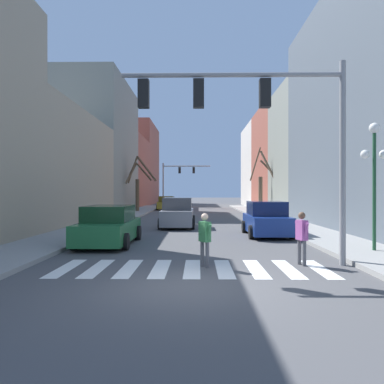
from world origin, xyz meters
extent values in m
plane|color=#4C4C4F|center=(0.00, 0.00, 0.00)|extent=(240.00, 240.00, 0.00)
cube|color=tan|center=(-10.32, 17.16, 3.80)|extent=(6.00, 14.58, 7.59)
cube|color=gray|center=(-10.32, 31.32, 6.85)|extent=(6.00, 13.74, 13.69)
cube|color=#934C3D|center=(-10.32, 43.71, 4.85)|extent=(6.00, 11.05, 9.70)
cube|color=#934C3D|center=(-10.32, 56.40, 6.82)|extent=(6.00, 14.33, 13.64)
cube|color=#515B66|center=(10.32, 14.41, 6.75)|extent=(6.00, 13.29, 13.50)
cube|color=gray|center=(10.32, 25.38, 5.71)|extent=(6.00, 8.65, 11.43)
cube|color=#934C3D|center=(10.32, 35.61, 5.94)|extent=(6.00, 11.81, 11.89)
cube|color=beige|center=(10.32, 47.56, 5.94)|extent=(6.00, 12.08, 11.87)
cube|color=white|center=(-3.60, 1.98, 0.00)|extent=(0.45, 2.60, 0.01)
cube|color=white|center=(-2.70, 1.98, 0.00)|extent=(0.45, 2.60, 0.01)
cube|color=white|center=(-1.80, 1.98, 0.00)|extent=(0.45, 2.60, 0.01)
cube|color=white|center=(-0.90, 1.98, 0.00)|extent=(0.45, 2.60, 0.01)
cube|color=white|center=(0.00, 1.98, 0.00)|extent=(0.45, 2.60, 0.01)
cube|color=white|center=(0.90, 1.98, 0.00)|extent=(0.45, 2.60, 0.01)
cube|color=white|center=(1.80, 1.98, 0.00)|extent=(0.45, 2.60, 0.01)
cube|color=white|center=(2.70, 1.98, 0.00)|extent=(0.45, 2.60, 0.01)
cube|color=white|center=(3.60, 1.98, 0.00)|extent=(0.45, 2.60, 0.01)
cylinder|color=gray|center=(4.44, 2.50, 3.02)|extent=(0.18, 0.18, 6.05)
cylinder|color=gray|center=(1.16, 2.50, 5.65)|extent=(6.55, 0.14, 0.14)
cube|color=black|center=(2.15, 2.50, 5.10)|extent=(0.32, 0.28, 0.84)
cube|color=black|center=(0.18, 2.50, 5.10)|extent=(0.32, 0.28, 0.84)
cube|color=black|center=(-1.46, 2.50, 5.10)|extent=(0.32, 0.28, 0.84)
cylinder|color=gray|center=(-4.44, 40.99, 2.97)|extent=(0.18, 0.18, 5.93)
cylinder|color=gray|center=(-1.32, 40.99, 5.53)|extent=(6.24, 0.14, 0.14)
cube|color=black|center=(-2.26, 40.99, 4.98)|extent=(0.32, 0.28, 0.84)
cube|color=black|center=(-0.38, 40.99, 4.98)|extent=(0.32, 0.28, 0.84)
cylinder|color=#1E4C2D|center=(6.27, 4.42, 2.18)|extent=(0.12, 0.12, 4.05)
sphere|color=white|center=(6.27, 4.42, 4.38)|extent=(0.36, 0.36, 0.36)
sphere|color=white|center=(5.95, 4.42, 3.47)|extent=(0.31, 0.31, 0.31)
sphere|color=white|center=(6.59, 4.42, 3.47)|extent=(0.31, 0.31, 0.31)
cube|color=#236B38|center=(-3.50, 6.71, 0.57)|extent=(1.89, 4.73, 0.78)
cube|color=#133A1E|center=(-3.50, 6.71, 1.28)|extent=(1.74, 2.46, 0.64)
cylinder|color=black|center=(-4.46, 8.17, 0.32)|extent=(0.22, 0.64, 0.64)
cylinder|color=black|center=(-2.53, 8.17, 0.32)|extent=(0.22, 0.64, 0.64)
cylinder|color=black|center=(-4.46, 5.24, 0.32)|extent=(0.22, 0.64, 0.64)
cylinder|color=black|center=(-2.53, 5.24, 0.32)|extent=(0.22, 0.64, 0.64)
cube|color=navy|center=(3.54, 9.82, 0.59)|extent=(1.81, 4.28, 0.83)
cube|color=#0E1C46|center=(3.54, 9.82, 1.35)|extent=(1.67, 2.23, 0.68)
cylinder|color=black|center=(2.61, 11.15, 0.32)|extent=(0.22, 0.64, 0.64)
cylinder|color=black|center=(4.46, 11.15, 0.32)|extent=(0.22, 0.64, 0.64)
cylinder|color=black|center=(2.61, 8.50, 0.32)|extent=(0.22, 0.64, 0.64)
cylinder|color=black|center=(4.46, 8.50, 0.32)|extent=(0.22, 0.64, 0.64)
cube|color=#A38423|center=(-3.52, 35.42, 0.57)|extent=(1.84, 4.55, 0.78)
cube|color=#594813|center=(-3.52, 35.42, 1.28)|extent=(1.69, 2.37, 0.64)
cylinder|color=black|center=(-4.46, 36.83, 0.32)|extent=(0.22, 0.64, 0.64)
cylinder|color=black|center=(-2.58, 36.83, 0.32)|extent=(0.22, 0.64, 0.64)
cylinder|color=black|center=(-4.46, 34.01, 0.32)|extent=(0.22, 0.64, 0.64)
cylinder|color=black|center=(-2.58, 34.01, 0.32)|extent=(0.22, 0.64, 0.64)
cube|color=gray|center=(-1.07, 14.07, 0.62)|extent=(1.83, 4.36, 0.89)
cube|color=#464648|center=(-1.07, 14.07, 1.43)|extent=(1.68, 2.27, 0.73)
cylinder|color=black|center=(-0.14, 12.72, 0.32)|extent=(0.22, 0.64, 0.64)
cylinder|color=black|center=(-2.00, 12.72, 0.32)|extent=(0.22, 0.64, 0.64)
cylinder|color=black|center=(-0.14, 15.43, 0.32)|extent=(0.22, 0.64, 0.64)
cylinder|color=black|center=(-2.00, 15.43, 0.32)|extent=(0.22, 0.64, 0.64)
cylinder|color=#4C4C51|center=(0.29, 2.29, 0.37)|extent=(0.11, 0.11, 0.74)
cylinder|color=#4C4C51|center=(0.43, 2.06, 0.37)|extent=(0.11, 0.11, 0.74)
cube|color=#337542|center=(0.36, 2.18, 1.03)|extent=(0.36, 0.41, 0.58)
sphere|color=beige|center=(0.36, 2.18, 1.45)|extent=(0.21, 0.21, 0.21)
cylinder|color=#337542|center=(0.25, 2.35, 0.99)|extent=(0.20, 0.26, 0.56)
cylinder|color=#337542|center=(0.47, 2.00, 0.99)|extent=(0.20, 0.26, 0.56)
cylinder|color=#4C4C51|center=(3.20, 2.63, 0.37)|extent=(0.11, 0.11, 0.75)
cylinder|color=#4C4C51|center=(3.28, 2.37, 0.37)|extent=(0.11, 0.11, 0.75)
cube|color=#9E4C93|center=(3.24, 2.50, 1.04)|extent=(0.30, 0.41, 0.59)
sphere|color=brown|center=(3.24, 2.50, 1.47)|extent=(0.21, 0.21, 0.21)
cylinder|color=#9E4C93|center=(3.18, 2.70, 1.00)|extent=(0.15, 0.27, 0.57)
cylinder|color=#9E4C93|center=(3.30, 2.30, 1.00)|extent=(0.15, 0.27, 0.57)
cylinder|color=brown|center=(-6.12, 30.08, 1.79)|extent=(0.39, 0.39, 3.28)
cylinder|color=brown|center=(-6.49, 29.53, 4.43)|extent=(0.88, 1.25, 2.90)
cylinder|color=brown|center=(-6.59, 29.31, 4.05)|extent=(1.04, 1.73, 2.30)
cylinder|color=brown|center=(-5.40, 30.15, 4.16)|extent=(1.59, 0.34, 1.82)
cylinder|color=brown|center=(-6.72, 30.39, 4.49)|extent=(1.33, 0.78, 2.49)
cylinder|color=brown|center=(-5.14, 30.00, 4.52)|extent=(2.13, 0.39, 2.65)
cylinder|color=brown|center=(6.34, 28.33, 1.88)|extent=(0.40, 0.40, 3.47)
cylinder|color=brown|center=(7.29, 27.89, 4.15)|extent=(2.02, 1.14, 2.29)
cylinder|color=brown|center=(5.89, 28.72, 4.89)|extent=(1.03, 0.94, 3.31)
cylinder|color=brown|center=(6.91, 27.63, 4.73)|extent=(1.29, 1.61, 2.92)
camera|label=1|loc=(0.16, -8.61, 2.19)|focal=35.00mm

